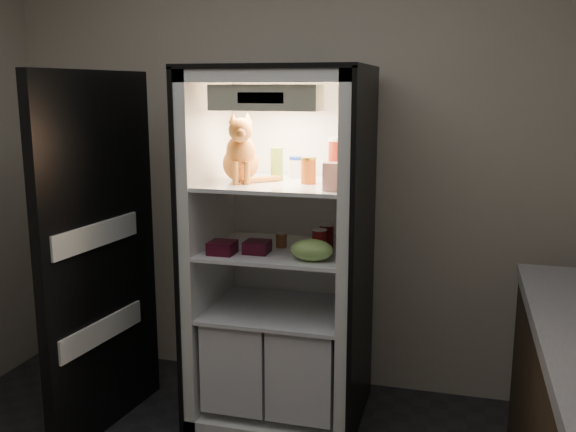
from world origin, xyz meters
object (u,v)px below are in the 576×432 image
(salsa_jar, at_px, (308,170))
(cream_carton, at_px, (332,177))
(tabby_cat, at_px, (241,156))
(condiment_jar, at_px, (281,240))
(pepper_jar, at_px, (341,160))
(soda_can_b, at_px, (327,237))
(grape_bag, at_px, (312,250))
(refrigerator, at_px, (282,272))
(berry_box_left, at_px, (222,248))
(soda_can_a, at_px, (325,236))
(mayo_tub, at_px, (297,167))
(soda_can_c, at_px, (319,243))
(parmesan_shaker, at_px, (277,164))
(berry_box_right, at_px, (257,247))

(salsa_jar, relative_size, cream_carton, 1.02)
(tabby_cat, xyz_separation_m, cream_carton, (0.50, -0.15, -0.07))
(condiment_jar, bearing_deg, pepper_jar, 12.67)
(soda_can_b, height_order, grape_bag, soda_can_b)
(refrigerator, relative_size, cream_carton, 14.29)
(berry_box_left, bearing_deg, soda_can_a, 33.03)
(mayo_tub, relative_size, soda_can_c, 0.84)
(mayo_tub, height_order, soda_can_c, mayo_tub)
(condiment_jar, bearing_deg, tabby_cat, -159.69)
(soda_can_c, bearing_deg, pepper_jar, 70.89)
(cream_carton, bearing_deg, soda_can_a, 107.13)
(berry_box_left, bearing_deg, condiment_jar, 40.60)
(soda_can_c, height_order, condiment_jar, soda_can_c)
(pepper_jar, bearing_deg, salsa_jar, -142.20)
(mayo_tub, height_order, condiment_jar, mayo_tub)
(parmesan_shaker, distance_m, berry_box_right, 0.45)
(mayo_tub, distance_m, soda_can_a, 0.40)
(mayo_tub, relative_size, grape_bag, 0.55)
(salsa_jar, xyz_separation_m, cream_carton, (0.16, -0.18, -0.00))
(tabby_cat, bearing_deg, soda_can_c, -27.33)
(mayo_tub, relative_size, cream_carton, 0.87)
(soda_can_b, xyz_separation_m, grape_bag, (-0.02, -0.24, -0.01))
(soda_can_b, distance_m, berry_box_left, 0.55)
(condiment_jar, xyz_separation_m, grape_bag, (0.22, -0.22, 0.01))
(salsa_jar, xyz_separation_m, soda_can_a, (0.06, 0.13, -0.36))
(soda_can_b, xyz_separation_m, berry_box_left, (-0.49, -0.24, -0.03))
(soda_can_c, bearing_deg, soda_can_a, 94.74)
(berry_box_left, bearing_deg, pepper_jar, 27.11)
(parmesan_shaker, height_order, soda_can_c, parmesan_shaker)
(mayo_tub, xyz_separation_m, soda_can_c, (0.19, -0.27, -0.34))
(parmesan_shaker, height_order, soda_can_b, parmesan_shaker)
(parmesan_shaker, xyz_separation_m, soda_can_c, (0.26, -0.15, -0.37))
(condiment_jar, bearing_deg, grape_bag, -45.45)
(refrigerator, height_order, tabby_cat, refrigerator)
(pepper_jar, bearing_deg, condiment_jar, -167.33)
(grape_bag, distance_m, berry_box_right, 0.31)
(cream_carton, distance_m, berry_box_left, 0.68)
(soda_can_a, xyz_separation_m, berry_box_left, (-0.46, -0.30, -0.02))
(soda_can_b, xyz_separation_m, berry_box_right, (-0.32, -0.18, -0.03))
(refrigerator, distance_m, salsa_jar, 0.59)
(refrigerator, xyz_separation_m, parmesan_shaker, (-0.03, -0.01, 0.58))
(refrigerator, bearing_deg, cream_carton, -39.33)
(mayo_tub, xyz_separation_m, pepper_jar, (0.25, -0.08, 0.06))
(tabby_cat, relative_size, soda_can_b, 2.83)
(pepper_jar, height_order, berry_box_left, pepper_jar)
(mayo_tub, relative_size, soda_can_a, 1.04)
(pepper_jar, distance_m, cream_carton, 0.30)
(salsa_jar, distance_m, berry_box_left, 0.58)
(grape_bag, xyz_separation_m, berry_box_left, (-0.47, 0.01, -0.02))
(tabby_cat, xyz_separation_m, salsa_jar, (0.35, 0.03, -0.07))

